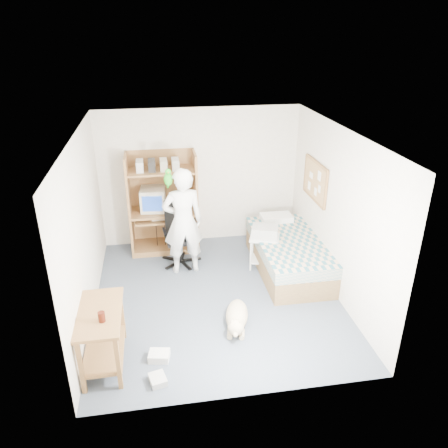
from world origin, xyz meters
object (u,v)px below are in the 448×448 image
object	(u,v)px
computer_hutch	(163,207)
printer_cart	(264,247)
office_chair	(180,242)
side_desk	(102,330)
dog	(237,317)
person	(183,222)
bed	(288,254)

from	to	relation	value
computer_hutch	printer_cart	xyz separation A→B (m)	(1.62, -0.99, -0.44)
computer_hutch	office_chair	bearing A→B (deg)	-67.62
side_desk	dog	size ratio (longest dim) A/B	1.07
dog	printer_cart	world-z (taller)	printer_cart
person	printer_cart	size ratio (longest dim) A/B	3.10
bed	side_desk	xyz separation A→B (m)	(-2.85, -1.82, 0.21)
side_desk	dog	world-z (taller)	side_desk
office_chair	person	xyz separation A→B (m)	(0.05, -0.31, 0.51)
office_chair	person	size ratio (longest dim) A/B	0.60
office_chair	person	distance (m)	0.60
side_desk	computer_hutch	bearing A→B (deg)	73.86
computer_hutch	office_chair	size ratio (longest dim) A/B	1.67
computer_hutch	office_chair	distance (m)	0.75
person	bed	bearing A→B (deg)	167.09
dog	person	bearing A→B (deg)	122.75
bed	office_chair	xyz separation A→B (m)	(-1.77, 0.56, 0.10)
bed	office_chair	size ratio (longest dim) A/B	1.88
side_desk	person	world-z (taller)	person
person	computer_hutch	bearing A→B (deg)	-76.48
bed	person	size ratio (longest dim) A/B	1.13
computer_hutch	printer_cart	distance (m)	1.95
bed	printer_cart	world-z (taller)	bed
computer_hutch	person	distance (m)	0.92
side_desk	dog	xyz separation A→B (m)	(1.71, 0.44, -0.34)
computer_hutch	person	world-z (taller)	computer_hutch
person	office_chair	bearing A→B (deg)	-84.63
computer_hutch	office_chair	world-z (taller)	computer_hutch
office_chair	printer_cart	bearing A→B (deg)	-21.60
office_chair	printer_cart	distance (m)	1.45
dog	printer_cart	size ratio (longest dim) A/B	1.61
office_chair	dog	bearing A→B (deg)	-76.69
computer_hutch	side_desk	distance (m)	3.08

